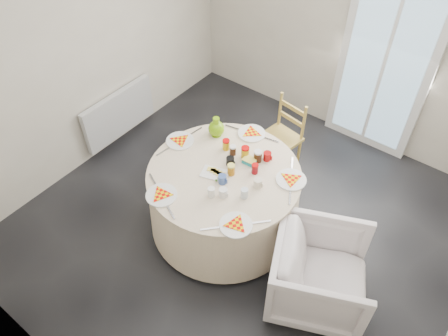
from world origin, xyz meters
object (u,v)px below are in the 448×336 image
Objects in this scene: wooden_chair at (280,135)px; armchair at (321,272)px; table at (224,199)px; green_pitcher at (216,124)px; radiator at (119,114)px.

armchair is at bearing -36.04° from wooden_chair.
wooden_chair reaches higher than table.
wooden_chair is (-0.03, 1.03, 0.09)m from table.
green_pitcher is at bearing -107.86° from wooden_chair.
armchair is (2.89, -0.45, 0.01)m from radiator.
table is at bearing -78.65° from wooden_chair.
table is 1.13m from armchair.
table is at bearing -9.54° from radiator.
table is (1.77, -0.30, -0.01)m from radiator.
armchair reaches higher than table.
armchair is 1.66m from green_pitcher.
table is at bearing 58.51° from armchair.
radiator is at bearing 170.46° from table.
green_pitcher is (-1.50, 0.52, 0.48)m from armchair.
wooden_chair is at bearing 20.37° from armchair.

